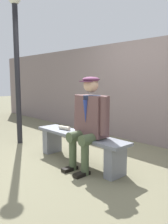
# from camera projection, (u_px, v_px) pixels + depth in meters

# --- Properties ---
(ground_plane) EXTENTS (30.00, 30.00, 0.00)m
(ground_plane) POSITION_uv_depth(u_px,v_px,m) (79.00, 163.00, 3.66)
(ground_plane) COLOR #6C684F
(bench) EXTENTS (1.77, 0.37, 0.47)m
(bench) POSITION_uv_depth(u_px,v_px,m) (79.00, 143.00, 3.62)
(bench) COLOR slate
(bench) RESTS_ON ground
(seated_man) EXTENTS (0.64, 0.56, 1.34)m
(seated_man) POSITION_uv_depth(u_px,v_px,m) (89.00, 119.00, 3.32)
(seated_man) COLOR brown
(seated_man) RESTS_ON ground
(rolled_magazine) EXTENTS (0.22, 0.10, 0.06)m
(rolled_magazine) POSITION_uv_depth(u_px,v_px,m) (64.00, 128.00, 3.88)
(rolled_magazine) COLOR beige
(rolled_magazine) RESTS_ON bench
(stadium_wall) EXTENTS (12.00, 0.24, 2.08)m
(stadium_wall) POSITION_uv_depth(u_px,v_px,m) (146.00, 92.00, 4.74)
(stadium_wall) COLOR gray
(stadium_wall) RESTS_ON ground
(lamp_post) EXTENTS (0.24, 0.24, 2.95)m
(lamp_post) POSITION_uv_depth(u_px,v_px,m) (17.00, 52.00, 4.56)
(lamp_post) COLOR black
(lamp_post) RESTS_ON ground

